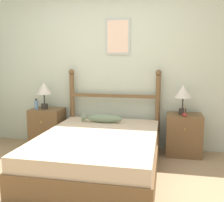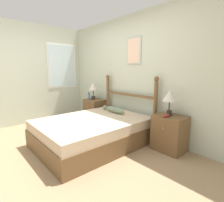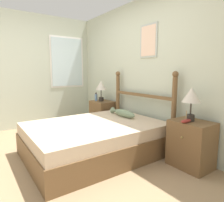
{
  "view_description": "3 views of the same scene",
  "coord_description": "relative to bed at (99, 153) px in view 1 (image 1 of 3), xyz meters",
  "views": [
    {
      "loc": [
        0.91,
        -2.47,
        1.41
      ],
      "look_at": [
        0.19,
        1.02,
        0.86
      ],
      "focal_mm": 42.0,
      "sensor_mm": 36.0,
      "label": 1
    },
    {
      "loc": [
        2.69,
        -1.17,
        1.39
      ],
      "look_at": [
        0.11,
        1.11,
        0.77
      ],
      "focal_mm": 28.0,
      "sensor_mm": 36.0,
      "label": 2
    },
    {
      "loc": [
        2.67,
        -0.84,
        1.26
      ],
      "look_at": [
        0.06,
        0.99,
        0.79
      ],
      "focal_mm": 32.0,
      "sensor_mm": 36.0,
      "label": 3
    }
  ],
  "objects": [
    {
      "name": "wall_back",
      "position": [
        -0.1,
        1.09,
        1.04
      ],
      "size": [
        6.4,
        0.08,
        2.55
      ],
      "color": "beige",
      "rests_on": "ground_plane"
    },
    {
      "name": "headboard",
      "position": [
        -0.0,
        0.96,
        0.46
      ],
      "size": [
        1.5,
        0.09,
        1.27
      ],
      "color": "brown",
      "rests_on": "ground_plane"
    },
    {
      "name": "nightstand_left",
      "position": [
        -1.1,
        0.83,
        0.07
      ],
      "size": [
        0.52,
        0.42,
        0.62
      ],
      "color": "brown",
      "rests_on": "ground_plane"
    },
    {
      "name": "fish_pillow",
      "position": [
        -0.11,
        0.63,
        0.31
      ],
      "size": [
        0.62,
        0.13,
        0.13
      ],
      "color": "gray",
      "rests_on": "bed"
    },
    {
      "name": "table_lamp_left",
      "position": [
        -1.13,
        0.82,
        0.7
      ],
      "size": [
        0.24,
        0.24,
        0.44
      ],
      "color": "#2D2823",
      "rests_on": "nightstand_left"
    },
    {
      "name": "model_boat",
      "position": [
        1.09,
        0.7,
        0.41
      ],
      "size": [
        0.07,
        0.19,
        0.16
      ],
      "color": "maroon",
      "rests_on": "nightstand_right"
    },
    {
      "name": "bed",
      "position": [
        0.0,
        0.0,
        0.0
      ],
      "size": [
        1.48,
        1.99,
        0.49
      ],
      "color": "brown",
      "rests_on": "ground_plane"
    },
    {
      "name": "bottle",
      "position": [
        -1.24,
        0.75,
        0.46
      ],
      "size": [
        0.06,
        0.06,
        0.18
      ],
      "color": "#668CB2",
      "rests_on": "nightstand_left"
    },
    {
      "name": "ground_plane",
      "position": [
        -0.1,
        -0.64,
        -0.24
      ],
      "size": [
        16.0,
        16.0,
        0.0
      ],
      "primitive_type": "plane",
      "color": "#9E7F5B"
    },
    {
      "name": "nightstand_right",
      "position": [
        1.1,
        0.83,
        0.07
      ],
      "size": [
        0.52,
        0.42,
        0.62
      ],
      "color": "brown",
      "rests_on": "ground_plane"
    },
    {
      "name": "table_lamp_right",
      "position": [
        1.07,
        0.83,
        0.7
      ],
      "size": [
        0.24,
        0.24,
        0.44
      ],
      "color": "#2D2823",
      "rests_on": "nightstand_right"
    }
  ]
}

